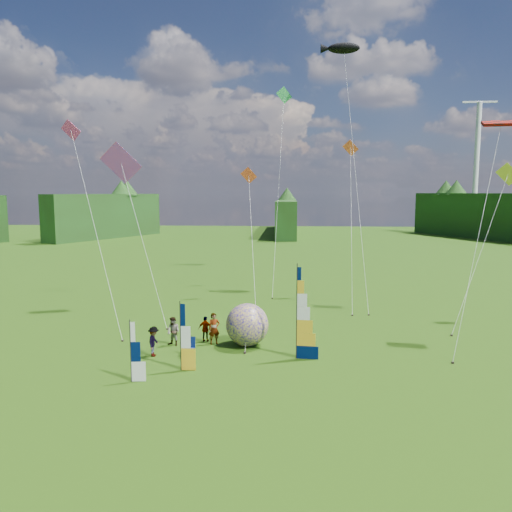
# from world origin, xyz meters

# --- Properties ---
(ground) EXTENTS (220.00, 220.00, 0.00)m
(ground) POSITION_xyz_m (0.00, 0.00, 0.00)
(ground) COLOR #324D0B
(ground) RESTS_ON ground
(treeline_ring) EXTENTS (210.00, 210.00, 8.00)m
(treeline_ring) POSITION_xyz_m (0.00, 0.00, 4.00)
(treeline_ring) COLOR #1E4E19
(treeline_ring) RESTS_ON ground
(turbine_right) EXTENTS (8.00, 1.20, 30.00)m
(turbine_right) POSITION_xyz_m (45.00, 102.00, 15.00)
(turbine_right) COLOR silver
(turbine_right) RESTS_ON ground
(feather_banner_main) EXTENTS (1.34, 0.23, 4.96)m
(feather_banner_main) POSITION_xyz_m (1.18, 3.79, 2.48)
(feather_banner_main) COLOR #02113C
(feather_banner_main) RESTS_ON ground
(side_banner_left) EXTENTS (0.95, 0.11, 3.40)m
(side_banner_left) POSITION_xyz_m (-4.60, 1.60, 1.70)
(side_banner_left) COLOR gold
(side_banner_left) RESTS_ON ground
(side_banner_far) EXTENTS (0.87, 0.21, 2.88)m
(side_banner_far) POSITION_xyz_m (-6.60, -0.07, 1.44)
(side_banner_far) COLOR white
(side_banner_far) RESTS_ON ground
(bol_inflatable) EXTENTS (2.82, 2.82, 2.48)m
(bol_inflatable) POSITION_xyz_m (-1.64, 5.87, 1.24)
(bol_inflatable) COLOR #1B0989
(bol_inflatable) RESTS_ON ground
(spectator_a) EXTENTS (0.80, 0.67, 1.86)m
(spectator_a) POSITION_xyz_m (-3.60, 6.03, 0.93)
(spectator_a) COLOR #66594C
(spectator_a) RESTS_ON ground
(spectator_b) EXTENTS (0.91, 0.73, 1.68)m
(spectator_b) POSITION_xyz_m (-5.92, 5.58, 0.84)
(spectator_b) COLOR #66594C
(spectator_b) RESTS_ON ground
(spectator_c) EXTENTS (0.43, 1.07, 1.64)m
(spectator_c) POSITION_xyz_m (-6.55, 3.65, 0.82)
(spectator_c) COLOR #66594C
(spectator_c) RESTS_ON ground
(spectator_d) EXTENTS (0.94, 0.48, 1.54)m
(spectator_d) POSITION_xyz_m (-4.18, 6.46, 0.77)
(spectator_d) COLOR #66594C
(spectator_d) RESTS_ON ground
(camp_chair) EXTENTS (0.65, 0.65, 1.07)m
(camp_chair) POSITION_xyz_m (-4.60, 3.63, 0.53)
(camp_chair) COLOR #051540
(camp_chair) RESTS_ON ground
(kite_whale) EXTENTS (9.83, 16.99, 23.87)m
(kite_whale) POSITION_xyz_m (6.08, 20.25, 11.93)
(kite_whale) COLOR black
(kite_whale) RESTS_ON ground
(kite_rainbow_delta) EXTENTS (11.10, 12.77, 13.72)m
(kite_rainbow_delta) POSITION_xyz_m (-9.64, 12.28, 6.86)
(kite_rainbow_delta) COLOR #E3333A
(kite_rainbow_delta) RESTS_ON ground
(kite_parafoil) EXTENTS (11.22, 12.44, 15.13)m
(kite_parafoil) POSITION_xyz_m (11.37, 6.55, 7.56)
(kite_parafoil) COLOR #B90700
(kite_parafoil) RESTS_ON ground
(small_kite_red) EXTENTS (5.95, 12.13, 11.47)m
(small_kite_red) POSITION_xyz_m (-2.12, 15.95, 5.74)
(small_kite_red) COLOR #BC421D
(small_kite_red) RESTS_ON ground
(small_kite_orange) EXTENTS (3.82, 10.95, 13.78)m
(small_kite_orange) POSITION_xyz_m (5.61, 17.63, 6.89)
(small_kite_orange) COLOR #FB592B
(small_kite_orange) RESTS_ON ground
(small_kite_yellow) EXTENTS (10.45, 10.68, 11.46)m
(small_kite_yellow) POSITION_xyz_m (13.40, 11.43, 5.73)
(small_kite_yellow) COLOR #FFF13C
(small_kite_yellow) RESTS_ON ground
(small_kite_pink) EXTENTS (8.20, 8.43, 14.21)m
(small_kite_pink) POSITION_xyz_m (-11.58, 8.72, 7.10)
(small_kite_pink) COLOR #E03B88
(small_kite_pink) RESTS_ON ground
(small_kite_green) EXTENTS (6.71, 12.75, 19.67)m
(small_kite_green) POSITION_xyz_m (-0.29, 23.67, 9.83)
(small_kite_green) COLOR #37BA60
(small_kite_green) RESTS_ON ground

